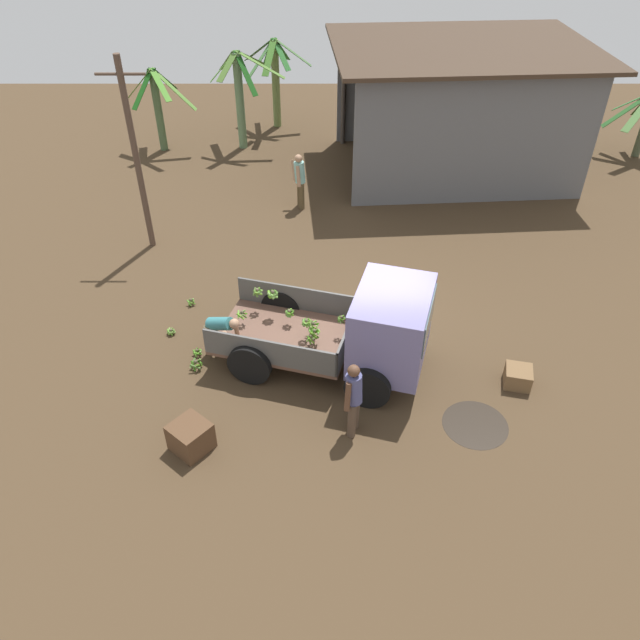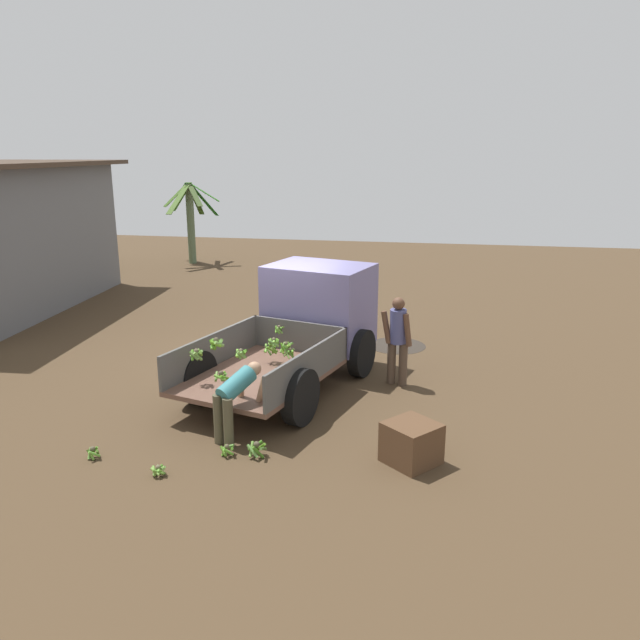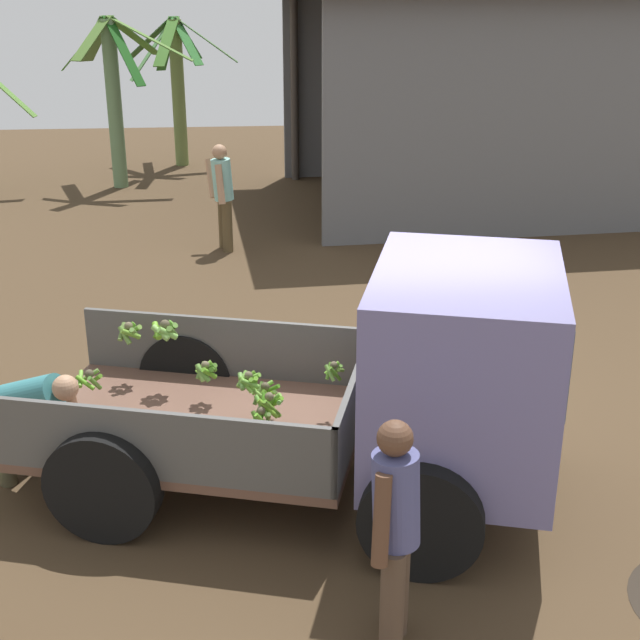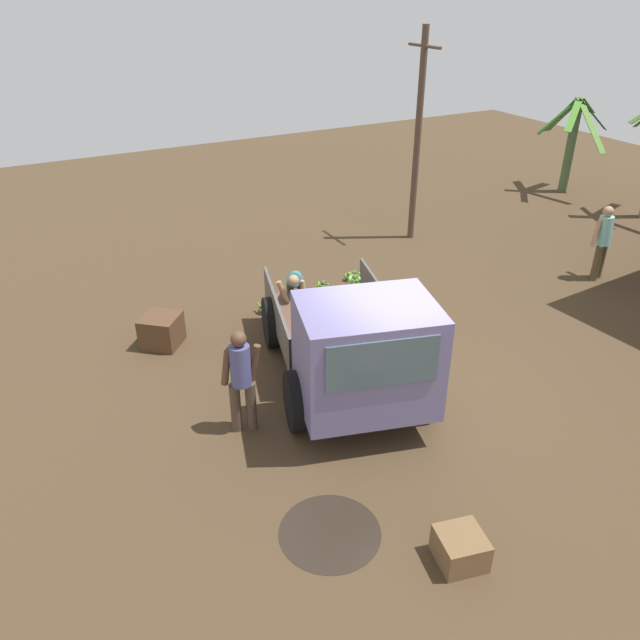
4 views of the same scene
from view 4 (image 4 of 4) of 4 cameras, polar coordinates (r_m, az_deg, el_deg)
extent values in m
plane|color=#473522|center=(10.19, 7.78, -7.21)|extent=(36.00, 36.00, 0.00)
cylinder|color=black|center=(8.06, 0.90, -18.85)|extent=(1.27, 1.27, 0.01)
cube|color=brown|center=(11.11, 0.93, -0.50)|extent=(3.24, 2.64, 0.08)
cube|color=#51514E|center=(11.19, 5.69, 1.49)|extent=(2.72, 0.82, 0.58)
cube|color=#51514E|center=(10.80, -3.97, 0.49)|extent=(2.72, 0.82, 0.58)
cube|color=#51514E|center=(9.79, 2.79, -2.72)|extent=(0.58, 1.89, 0.58)
cube|color=slate|center=(8.87, 4.26, -3.25)|extent=(1.89, 2.23, 1.58)
cube|color=#4C606B|center=(8.13, 5.76, -4.03)|extent=(0.45, 1.48, 0.70)
cylinder|color=black|center=(9.77, 9.46, -5.81)|extent=(0.94, 0.46, 0.92)
cylinder|color=black|center=(9.30, -2.31, -7.41)|extent=(0.94, 0.46, 0.92)
cylinder|color=black|center=(11.73, 5.26, 0.85)|extent=(0.94, 0.46, 0.92)
cylinder|color=black|center=(11.34, -4.52, -0.18)|extent=(0.94, 0.46, 0.92)
sphere|color=brown|center=(11.71, 3.15, 4.37)|extent=(0.08, 0.08, 0.08)
cylinder|color=#57992A|center=(11.78, 3.33, 4.17)|extent=(0.17, 0.10, 0.16)
cylinder|color=olive|center=(11.79, 3.04, 4.23)|extent=(0.08, 0.18, 0.15)
cylinder|color=olive|center=(11.75, 2.89, 4.07)|extent=(0.15, 0.14, 0.17)
cylinder|color=#62952C|center=(11.68, 2.92, 4.03)|extent=(0.19, 0.10, 0.13)
cylinder|color=#6EA146|center=(11.69, 3.21, 3.94)|extent=(0.09, 0.17, 0.16)
cylinder|color=#73A73F|center=(11.71, 3.47, 4.07)|extent=(0.15, 0.17, 0.14)
sphere|color=brown|center=(9.95, 4.10, -0.82)|extent=(0.06, 0.06, 0.06)
cylinder|color=#527927|center=(9.91, 4.16, -1.20)|extent=(0.08, 0.15, 0.09)
cylinder|color=#4A7728|center=(9.97, 4.31, -1.19)|extent=(0.09, 0.11, 0.14)
cylinder|color=#6AB231|center=(10.01, 4.32, -0.98)|extent=(0.14, 0.05, 0.12)
cylinder|color=#52892A|center=(10.02, 4.06, -1.00)|extent=(0.08, 0.12, 0.14)
cylinder|color=#72AC45|center=(9.99, 3.85, -1.07)|extent=(0.10, 0.12, 0.13)
cylinder|color=#42741F|center=(9.96, 3.92, -1.22)|extent=(0.12, 0.06, 0.14)
sphere|color=brown|center=(11.01, 2.76, 1.57)|extent=(0.07, 0.07, 0.07)
cylinder|color=#427D20|center=(10.98, 2.88, 1.23)|extent=(0.07, 0.17, 0.11)
cylinder|color=#487726|center=(11.03, 3.05, 1.29)|extent=(0.15, 0.14, 0.13)
cylinder|color=#6AA931|center=(11.07, 2.99, 1.45)|extent=(0.17, 0.08, 0.12)
cylinder|color=olive|center=(11.08, 2.77, 1.39)|extent=(0.12, 0.14, 0.15)
cylinder|color=#6EA144|center=(11.06, 2.53, 1.35)|extent=(0.11, 0.15, 0.15)
cylinder|color=#5F963C|center=(11.04, 2.50, 1.26)|extent=(0.15, 0.10, 0.15)
cylinder|color=#5CA626|center=(10.99, 2.63, 1.18)|extent=(0.15, 0.12, 0.14)
sphere|color=brown|center=(10.37, 0.57, -0.83)|extent=(0.07, 0.07, 0.07)
cylinder|color=#567B32|center=(10.36, 0.73, -1.30)|extent=(0.04, 0.15, 0.16)
cylinder|color=#7CA94A|center=(10.40, 0.93, -1.10)|extent=(0.17, 0.10, 0.14)
cylinder|color=#75A145|center=(10.45, 0.63, -1.00)|extent=(0.13, 0.14, 0.16)
cylinder|color=#4B8626|center=(10.42, 0.32, -1.15)|extent=(0.12, 0.13, 0.17)
cylinder|color=#62AE2C|center=(10.38, 0.36, -1.28)|extent=(0.14, 0.06, 0.17)
sphere|color=#4D4532|center=(11.30, 3.17, 3.90)|extent=(0.09, 0.09, 0.09)
cylinder|color=#548331|center=(11.32, 3.47, 3.54)|extent=(0.16, 0.16, 0.17)
cylinder|color=#5DA433|center=(11.37, 3.40, 3.66)|extent=(0.18, 0.08, 0.17)
cylinder|color=#4A811A|center=(11.39, 3.22, 3.72)|extent=(0.16, 0.17, 0.16)
cylinder|color=#64A524|center=(11.37, 2.88, 3.80)|extent=(0.11, 0.20, 0.13)
cylinder|color=#7DB14F|center=(11.32, 2.80, 3.66)|extent=(0.19, 0.15, 0.14)
cylinder|color=#75B24A|center=(11.28, 2.95, 3.51)|extent=(0.19, 0.12, 0.15)
cylinder|color=#5C8835|center=(11.27, 3.26, 3.46)|extent=(0.10, 0.18, 0.16)
sphere|color=brown|center=(10.45, 1.57, 0.69)|extent=(0.07, 0.07, 0.07)
cylinder|color=#47791D|center=(10.51, 1.82, 0.55)|extent=(0.16, 0.07, 0.12)
cylinder|color=#56872F|center=(10.53, 1.57, 0.62)|extent=(0.12, 0.16, 0.12)
cylinder|color=#629441|center=(10.52, 1.36, 0.59)|extent=(0.06, 0.16, 0.12)
cylinder|color=#74B23C|center=(10.48, 1.29, 0.39)|extent=(0.14, 0.10, 0.15)
cylinder|color=#609D34|center=(10.44, 1.27, 0.38)|extent=(0.17, 0.05, 0.11)
cylinder|color=#5B9829|center=(10.44, 1.57, 0.25)|extent=(0.10, 0.14, 0.14)
cylinder|color=#66A828|center=(10.45, 1.74, 0.28)|extent=(0.06, 0.15, 0.14)
cylinder|color=#6CA83A|center=(10.48, 1.91, 0.46)|extent=(0.16, 0.11, 0.12)
sphere|color=#4B4431|center=(10.47, 2.39, -0.26)|extent=(0.07, 0.07, 0.07)
cylinder|color=#527931|center=(10.57, 2.38, -0.45)|extent=(0.12, 0.17, 0.17)
cylinder|color=#61972A|center=(10.54, 2.03, -0.46)|extent=(0.12, 0.18, 0.15)
cylinder|color=#77AA43|center=(10.49, 1.97, -0.60)|extent=(0.19, 0.10, 0.15)
cylinder|color=#457A1B|center=(10.47, 2.25, -0.80)|extent=(0.15, 0.12, 0.19)
cylinder|color=#73A144|center=(10.43, 2.57, -0.73)|extent=(0.06, 0.20, 0.13)
cylinder|color=#43811C|center=(10.49, 2.81, -0.59)|extent=(0.18, 0.14, 0.15)
cylinder|color=#6AA838|center=(10.55, 2.72, -0.34)|extent=(0.21, 0.08, 0.12)
sphere|color=#4B4330|center=(11.81, 0.24, 3.39)|extent=(0.08, 0.08, 0.08)
cylinder|color=#6EAD36|center=(11.89, 0.04, 3.34)|extent=(0.05, 0.19, 0.10)
cylinder|color=#59A020|center=(11.83, -0.12, 3.15)|extent=(0.18, 0.11, 0.12)
cylinder|color=#528731|center=(11.80, 0.21, 2.94)|extent=(0.12, 0.14, 0.17)
cylinder|color=#5C9925|center=(11.80, 0.53, 3.06)|extent=(0.12, 0.18, 0.13)
cylinder|color=olive|center=(11.88, 0.51, 3.26)|extent=(0.19, 0.08, 0.12)
sphere|color=brown|center=(10.31, 1.17, -0.48)|extent=(0.07, 0.07, 0.07)
cylinder|color=#5B9D33|center=(10.38, 0.79, -0.69)|extent=(0.13, 0.18, 0.15)
cylinder|color=#659B26|center=(10.33, 0.80, -0.90)|extent=(0.18, 0.07, 0.17)
cylinder|color=#568A27|center=(10.31, 0.96, -1.01)|extent=(0.16, 0.09, 0.19)
cylinder|color=#5E9B39|center=(10.26, 1.34, -0.92)|extent=(0.07, 0.21, 0.11)
cylinder|color=#63A724|center=(10.32, 1.51, -0.93)|extent=(0.13, 0.18, 0.17)
cylinder|color=#75B044|center=(10.36, 1.53, -0.81)|extent=(0.18, 0.09, 0.17)
cylinder|color=#52811B|center=(10.40, 1.36, -0.71)|extent=(0.17, 0.11, 0.18)
cylinder|color=#55A527|center=(10.40, 1.10, -0.74)|extent=(0.08, 0.16, 0.19)
cylinder|color=brown|center=(15.77, 8.91, 16.04)|extent=(0.16, 0.16, 5.02)
cylinder|color=brown|center=(15.44, 9.54, 23.48)|extent=(1.17, 0.07, 0.07)
cylinder|color=#4C663F|center=(21.09, 21.91, 14.47)|extent=(0.27, 0.27, 2.75)
cube|color=#568535|center=(20.43, 23.55, 15.98)|extent=(1.39, 0.41, 1.32)
cube|color=#214F1D|center=(21.03, 23.65, 16.88)|extent=(0.75, 0.94, 0.90)
cube|color=#2A6224|center=(21.37, 23.08, 17.61)|extent=(0.64, 1.14, 0.58)
cube|color=#557E2E|center=(21.33, 21.27, 17.06)|extent=(1.19, 0.41, 1.19)
cube|color=#175014|center=(20.77, 20.95, 16.98)|extent=(0.75, 0.99, 1.08)
cube|color=#4A892B|center=(20.27, 22.18, 16.99)|extent=(0.85, 1.16, 0.76)
cylinder|color=#4F3C2E|center=(9.35, -7.71, -7.93)|extent=(0.20, 0.20, 0.80)
cylinder|color=#4F3C2E|center=(9.35, -6.31, -7.81)|extent=(0.20, 0.20, 0.80)
cylinder|color=#4E5186|center=(8.95, -7.29, -4.15)|extent=(0.40, 0.38, 0.64)
sphere|color=brown|center=(8.74, -7.47, -1.74)|extent=(0.23, 0.23, 0.23)
cylinder|color=brown|center=(9.01, -8.58, -4.23)|extent=(0.16, 0.21, 0.60)
cylinder|color=brown|center=(9.03, -6.04, -3.94)|extent=(0.17, 0.24, 0.60)
cylinder|color=#4F4933|center=(12.45, -1.74, 2.31)|extent=(0.20, 0.20, 0.76)
cylinder|color=#4F4933|center=(12.46, -2.72, 2.32)|extent=(0.20, 0.20, 0.76)
cylinder|color=teal|center=(11.99, -2.34, 3.79)|extent=(0.71, 0.56, 0.47)
sphere|color=tan|center=(11.59, -2.45, 3.64)|extent=(0.21, 0.21, 0.21)
cylinder|color=tan|center=(11.83, -1.47, 2.41)|extent=(0.17, 0.19, 0.57)
cylinder|color=tan|center=(11.80, -3.32, 2.35)|extent=(0.22, 0.28, 0.56)
cylinder|color=brown|center=(15.08, 23.95, 4.78)|extent=(0.20, 0.20, 0.81)
cylinder|color=brown|center=(15.28, 24.30, 5.01)|extent=(0.20, 0.20, 0.81)
cylinder|color=#8CCEC3|center=(14.94, 24.61, 7.43)|extent=(0.41, 0.38, 0.65)
sphere|color=tan|center=(14.81, 24.86, 9.00)|extent=(0.23, 0.23, 0.23)
cylinder|color=tan|center=(14.80, 23.96, 7.27)|extent=(0.17, 0.27, 0.60)
cylinder|color=tan|center=(15.16, 24.47, 7.71)|extent=(0.19, 0.33, 0.59)
sphere|color=brown|center=(13.62, -2.02, 3.59)|extent=(0.07, 0.07, 0.07)
cylinder|color=#5C8F2E|center=(13.67, -2.22, 3.51)|extent=(0.10, 0.15, 0.10)
cylinder|color=#6BB13C|center=(13.63, -2.22, 3.36)|extent=(0.14, 0.07, 0.13)
cylinder|color=olive|center=(13.59, -2.17, 3.37)|extent=(0.15, 0.10, 0.09)
cylinder|color=#7DB14C|center=(13.59, -1.99, 3.31)|extent=(0.08, 0.15, 0.11)
cylinder|color=#588931|center=(13.61, -1.82, 3.35)|extent=(0.10, 0.14, 0.12)
cylinder|color=olive|center=(13.65, -1.82, 3.38)|extent=(0.13, 0.08, 0.13)
cylinder|color=#72A642|center=(13.68, -1.89, 3.52)|extent=(0.14, 0.11, 0.11)
cylinder|color=#80B047|center=(13.69, -2.05, 3.57)|extent=(0.08, 0.16, 0.09)
sphere|color=brown|center=(12.76, -3.49, 1.81)|extent=(0.07, 0.07, 0.07)
cylinder|color=#579F26|center=(12.74, -3.71, 1.54)|extent=(0.17, 0.09, 0.10)
cylinder|color=#689741|center=(12.73, -3.34, 1.53)|extent=(0.05, 0.17, 0.10)
cylinder|color=#539023|center=(12.80, -3.27, 1.56)|extent=(0.14, 0.07, 0.15)
cylinder|color=#527D23|center=(12.84, -3.42, 1.71)|extent=(0.13, 0.15, 0.13)
cylinder|color=#5CA22F|center=(12.82, -3.71, 1.64)|extent=(0.12, 0.15, 0.14)
sphere|color=brown|center=(13.87, 2.61, 4.18)|extent=(0.07, 0.07, 0.07)
cylinder|color=#67AE39|center=(13.90, 2.35, 4.01)|extent=(0.14, 0.14, 0.13)
cylinder|color=#4F8126|center=(13.84, 2.47, 3.88)|extent=(0.16, 0.11, 0.13)
cylinder|color=#518527|center=(13.87, 2.78, 3.88)|extent=(0.10, 0.14, 0.15)
cylinder|color=#6AA845|center=(13.92, 2.75, 3.96)|extent=(0.14, 0.05, 0.16)
cylinder|color=#4F7A27|center=(13.94, 2.55, 3.99)|extent=(0.07, 0.14, 0.16)
sphere|color=brown|center=(12.56, -5.17, 1.52)|extent=(0.09, 0.09, 0.09)
cylinder|color=#41781D|center=(12.54, -4.82, 1.17)|extent=(0.15, 0.22, 0.15)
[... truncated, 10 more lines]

